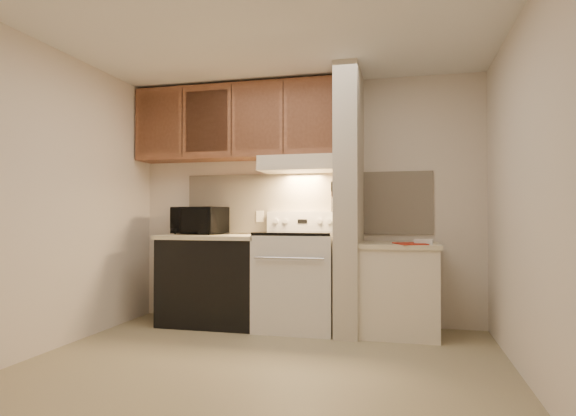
% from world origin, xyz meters
% --- Properties ---
extents(floor, '(3.60, 3.60, 0.00)m').
position_xyz_m(floor, '(0.00, 0.00, 0.00)').
color(floor, tan).
rests_on(floor, ground).
extents(ceiling, '(3.60, 3.60, 0.00)m').
position_xyz_m(ceiling, '(0.00, 0.00, 2.50)').
color(ceiling, white).
rests_on(ceiling, wall_back).
extents(wall_back, '(3.60, 2.50, 0.02)m').
position_xyz_m(wall_back, '(0.00, 1.50, 1.25)').
color(wall_back, silver).
rests_on(wall_back, floor).
extents(wall_left, '(0.02, 3.00, 2.50)m').
position_xyz_m(wall_left, '(-1.80, 0.00, 1.25)').
color(wall_left, silver).
rests_on(wall_left, floor).
extents(wall_right, '(0.02, 3.00, 2.50)m').
position_xyz_m(wall_right, '(1.80, 0.00, 1.25)').
color(wall_right, silver).
rests_on(wall_right, floor).
extents(backsplash, '(2.60, 0.02, 0.63)m').
position_xyz_m(backsplash, '(0.00, 1.49, 1.24)').
color(backsplash, beige).
rests_on(backsplash, wall_back).
extents(range_body, '(0.76, 0.65, 0.92)m').
position_xyz_m(range_body, '(0.00, 1.16, 0.46)').
color(range_body, silver).
rests_on(range_body, floor).
extents(oven_window, '(0.50, 0.01, 0.30)m').
position_xyz_m(oven_window, '(0.00, 0.84, 0.50)').
color(oven_window, black).
rests_on(oven_window, range_body).
extents(oven_handle, '(0.65, 0.02, 0.02)m').
position_xyz_m(oven_handle, '(0.00, 0.80, 0.72)').
color(oven_handle, silver).
rests_on(oven_handle, range_body).
extents(cooktop, '(0.74, 0.64, 0.03)m').
position_xyz_m(cooktop, '(0.00, 1.16, 0.94)').
color(cooktop, black).
rests_on(cooktop, range_body).
extents(range_backguard, '(0.76, 0.08, 0.20)m').
position_xyz_m(range_backguard, '(0.00, 1.44, 1.05)').
color(range_backguard, silver).
rests_on(range_backguard, range_body).
extents(range_display, '(0.10, 0.01, 0.04)m').
position_xyz_m(range_display, '(0.00, 1.40, 1.05)').
color(range_display, black).
rests_on(range_display, range_backguard).
extents(range_knob_left_outer, '(0.05, 0.02, 0.05)m').
position_xyz_m(range_knob_left_outer, '(-0.28, 1.40, 1.05)').
color(range_knob_left_outer, silver).
rests_on(range_knob_left_outer, range_backguard).
extents(range_knob_left_inner, '(0.05, 0.02, 0.05)m').
position_xyz_m(range_knob_left_inner, '(-0.18, 1.40, 1.05)').
color(range_knob_left_inner, silver).
rests_on(range_knob_left_inner, range_backguard).
extents(range_knob_right_inner, '(0.05, 0.02, 0.05)m').
position_xyz_m(range_knob_right_inner, '(0.18, 1.40, 1.05)').
color(range_knob_right_inner, silver).
rests_on(range_knob_right_inner, range_backguard).
extents(range_knob_right_outer, '(0.05, 0.02, 0.05)m').
position_xyz_m(range_knob_right_outer, '(0.28, 1.40, 1.05)').
color(range_knob_right_outer, silver).
rests_on(range_knob_right_outer, range_backguard).
extents(dishwasher_front, '(1.00, 0.63, 0.87)m').
position_xyz_m(dishwasher_front, '(-0.88, 1.17, 0.43)').
color(dishwasher_front, black).
rests_on(dishwasher_front, floor).
extents(left_countertop, '(1.04, 0.67, 0.04)m').
position_xyz_m(left_countertop, '(-0.88, 1.17, 0.89)').
color(left_countertop, beige).
rests_on(left_countertop, dishwasher_front).
extents(spoon_rest, '(0.26, 0.12, 0.02)m').
position_xyz_m(spoon_rest, '(-0.91, 1.36, 0.92)').
color(spoon_rest, black).
rests_on(spoon_rest, left_countertop).
extents(teal_jar, '(0.11, 0.11, 0.11)m').
position_xyz_m(teal_jar, '(-1.05, 1.39, 0.96)').
color(teal_jar, '#1E6657').
rests_on(teal_jar, left_countertop).
extents(outlet, '(0.08, 0.01, 0.12)m').
position_xyz_m(outlet, '(-0.48, 1.48, 1.10)').
color(outlet, silver).
rests_on(outlet, backsplash).
extents(microwave, '(0.58, 0.45, 0.29)m').
position_xyz_m(microwave, '(-1.10, 1.31, 1.06)').
color(microwave, black).
rests_on(microwave, left_countertop).
extents(partition_pillar, '(0.22, 0.70, 2.50)m').
position_xyz_m(partition_pillar, '(0.51, 1.15, 1.25)').
color(partition_pillar, beige).
rests_on(partition_pillar, floor).
extents(pillar_trim, '(0.01, 0.70, 0.04)m').
position_xyz_m(pillar_trim, '(0.39, 1.15, 1.30)').
color(pillar_trim, brown).
rests_on(pillar_trim, partition_pillar).
extents(knife_strip, '(0.02, 0.42, 0.04)m').
position_xyz_m(knife_strip, '(0.39, 1.10, 1.32)').
color(knife_strip, black).
rests_on(knife_strip, partition_pillar).
extents(knife_blade_a, '(0.01, 0.03, 0.16)m').
position_xyz_m(knife_blade_a, '(0.38, 0.93, 1.22)').
color(knife_blade_a, silver).
rests_on(knife_blade_a, knife_strip).
extents(knife_handle_a, '(0.02, 0.02, 0.10)m').
position_xyz_m(knife_handle_a, '(0.38, 0.94, 1.37)').
color(knife_handle_a, black).
rests_on(knife_handle_a, knife_strip).
extents(knife_blade_b, '(0.01, 0.04, 0.18)m').
position_xyz_m(knife_blade_b, '(0.38, 1.03, 1.21)').
color(knife_blade_b, silver).
rests_on(knife_blade_b, knife_strip).
extents(knife_handle_b, '(0.02, 0.02, 0.10)m').
position_xyz_m(knife_handle_b, '(0.38, 1.03, 1.37)').
color(knife_handle_b, black).
rests_on(knife_handle_b, knife_strip).
extents(knife_blade_c, '(0.01, 0.04, 0.20)m').
position_xyz_m(knife_blade_c, '(0.38, 1.09, 1.20)').
color(knife_blade_c, silver).
rests_on(knife_blade_c, knife_strip).
extents(knife_handle_c, '(0.02, 0.02, 0.10)m').
position_xyz_m(knife_handle_c, '(0.38, 1.10, 1.37)').
color(knife_handle_c, black).
rests_on(knife_handle_c, knife_strip).
extents(knife_blade_d, '(0.01, 0.04, 0.16)m').
position_xyz_m(knife_blade_d, '(0.38, 1.18, 1.22)').
color(knife_blade_d, silver).
rests_on(knife_blade_d, knife_strip).
extents(knife_handle_d, '(0.02, 0.02, 0.10)m').
position_xyz_m(knife_handle_d, '(0.38, 1.17, 1.37)').
color(knife_handle_d, black).
rests_on(knife_handle_d, knife_strip).
extents(knife_blade_e, '(0.01, 0.04, 0.18)m').
position_xyz_m(knife_blade_e, '(0.38, 1.26, 1.21)').
color(knife_blade_e, silver).
rests_on(knife_blade_e, knife_strip).
extents(knife_handle_e, '(0.02, 0.02, 0.10)m').
position_xyz_m(knife_handle_e, '(0.38, 1.26, 1.37)').
color(knife_handle_e, black).
rests_on(knife_handle_e, knife_strip).
extents(oven_mitt, '(0.03, 0.11, 0.26)m').
position_xyz_m(oven_mitt, '(0.38, 1.32, 1.15)').
color(oven_mitt, slate).
rests_on(oven_mitt, partition_pillar).
extents(right_cab_base, '(0.70, 0.60, 0.81)m').
position_xyz_m(right_cab_base, '(0.97, 1.15, 0.40)').
color(right_cab_base, silver).
rests_on(right_cab_base, floor).
extents(right_countertop, '(0.74, 0.64, 0.04)m').
position_xyz_m(right_countertop, '(0.97, 1.15, 0.83)').
color(right_countertop, beige).
rests_on(right_countertop, right_cab_base).
extents(red_folder, '(0.32, 0.37, 0.01)m').
position_xyz_m(red_folder, '(1.07, 1.00, 0.86)').
color(red_folder, '#AA2615').
rests_on(red_folder, right_countertop).
extents(white_box, '(0.17, 0.13, 0.04)m').
position_xyz_m(white_box, '(1.19, 1.05, 0.87)').
color(white_box, white).
rests_on(white_box, right_countertop).
extents(range_hood, '(0.78, 0.44, 0.15)m').
position_xyz_m(range_hood, '(0.00, 1.28, 1.62)').
color(range_hood, silver).
rests_on(range_hood, upper_cabinets).
extents(hood_lip, '(0.78, 0.04, 0.06)m').
position_xyz_m(hood_lip, '(0.00, 1.07, 1.58)').
color(hood_lip, silver).
rests_on(hood_lip, range_hood).
extents(upper_cabinets, '(2.18, 0.33, 0.77)m').
position_xyz_m(upper_cabinets, '(-0.69, 1.32, 2.08)').
color(upper_cabinets, brown).
rests_on(upper_cabinets, wall_back).
extents(cab_door_a, '(0.46, 0.01, 0.63)m').
position_xyz_m(cab_door_a, '(-1.51, 1.17, 2.08)').
color(cab_door_a, brown).
rests_on(cab_door_a, upper_cabinets).
extents(cab_gap_a, '(0.01, 0.01, 0.73)m').
position_xyz_m(cab_gap_a, '(-1.23, 1.16, 2.08)').
color(cab_gap_a, black).
rests_on(cab_gap_a, upper_cabinets).
extents(cab_door_b, '(0.46, 0.01, 0.63)m').
position_xyz_m(cab_door_b, '(-0.96, 1.17, 2.08)').
color(cab_door_b, brown).
rests_on(cab_door_b, upper_cabinets).
extents(cab_gap_b, '(0.01, 0.01, 0.73)m').
position_xyz_m(cab_gap_b, '(-0.69, 1.16, 2.08)').
color(cab_gap_b, black).
rests_on(cab_gap_b, upper_cabinets).
extents(cab_door_c, '(0.46, 0.01, 0.63)m').
position_xyz_m(cab_door_c, '(-0.42, 1.17, 2.08)').
color(cab_door_c, brown).
rests_on(cab_door_c, upper_cabinets).
extents(cab_gap_c, '(0.01, 0.01, 0.73)m').
position_xyz_m(cab_gap_c, '(-0.14, 1.16, 2.08)').
color(cab_gap_c, black).
rests_on(cab_gap_c, upper_cabinets).
extents(cab_door_d, '(0.46, 0.01, 0.63)m').
position_xyz_m(cab_door_d, '(0.13, 1.17, 2.08)').
color(cab_door_d, brown).
rests_on(cab_door_d, upper_cabinets).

